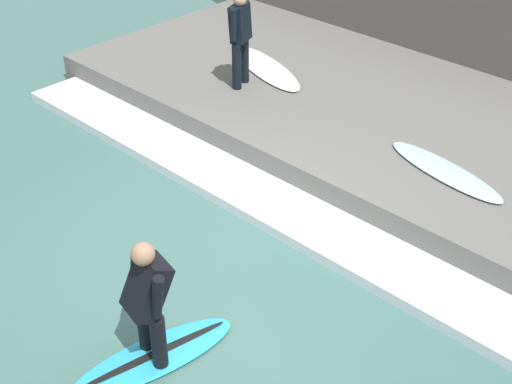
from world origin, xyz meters
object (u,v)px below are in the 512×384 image
at_px(surfer_waiting_near, 240,34).
at_px(surfboard_riding, 154,356).
at_px(surfboard_waiting_near, 266,68).
at_px(surfer_riding, 148,297).
at_px(surfboard_spare, 445,171).

bearing_deg(surfer_waiting_near, surfboard_riding, -144.57).
xyz_separation_m(surfer_waiting_near, surfboard_waiting_near, (0.72, 0.11, -0.82)).
height_order(surfboard_riding, surfer_waiting_near, surfer_waiting_near).
height_order(surfer_riding, surfboard_spare, surfer_riding).
xyz_separation_m(surfboard_riding, surfboard_waiting_near, (5.18, 3.28, 0.45)).
bearing_deg(surfboard_riding, surfer_waiting_near, 35.43).
relative_size(surfboard_riding, surfboard_waiting_near, 0.87).
bearing_deg(surfer_waiting_near, surfboard_waiting_near, 8.55).
xyz_separation_m(surfboard_riding, surfer_riding, (0.00, 0.00, 0.80)).
height_order(surfer_riding, surfer_waiting_near, surfer_waiting_near).
height_order(surfboard_waiting_near, surfboard_spare, same).
bearing_deg(surfer_riding, surfer_waiting_near, 35.43).
relative_size(surfboard_riding, surfer_riding, 1.33).
xyz_separation_m(surfer_riding, surfer_waiting_near, (4.46, 3.17, 0.47)).
distance_m(surfboard_riding, surfer_riding, 0.80).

